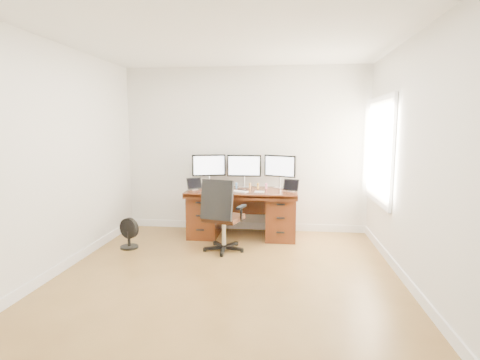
# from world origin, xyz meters

# --- Properties ---
(ground) EXTENTS (4.50, 4.50, 0.00)m
(ground) POSITION_xyz_m (0.00, 0.00, 0.00)
(ground) COLOR olive
(ground) RESTS_ON ground
(back_wall) EXTENTS (4.00, 0.10, 2.70)m
(back_wall) POSITION_xyz_m (0.00, 2.25, 1.35)
(back_wall) COLOR silver
(back_wall) RESTS_ON ground
(right_wall) EXTENTS (0.10, 4.50, 2.70)m
(right_wall) POSITION_xyz_m (2.00, 0.11, 1.35)
(right_wall) COLOR silver
(right_wall) RESTS_ON ground
(desk) EXTENTS (1.70, 0.80, 0.75)m
(desk) POSITION_xyz_m (0.00, 1.83, 0.40)
(desk) COLOR #502310
(desk) RESTS_ON ground
(office_chair) EXTENTS (0.67, 0.67, 1.03)m
(office_chair) POSITION_xyz_m (-0.20, 1.06, 0.34)
(office_chair) COLOR black
(office_chair) RESTS_ON ground
(floor_fan) EXTENTS (0.30, 0.26, 0.44)m
(floor_fan) POSITION_xyz_m (-1.55, 1.04, 0.21)
(floor_fan) COLOR black
(floor_fan) RESTS_ON ground
(monitor_left) EXTENTS (0.53, 0.21, 0.53)m
(monitor_left) POSITION_xyz_m (-0.58, 2.07, 1.09)
(monitor_left) COLOR silver
(monitor_left) RESTS_ON desk
(monitor_center) EXTENTS (0.55, 0.14, 0.53)m
(monitor_center) POSITION_xyz_m (0.00, 2.07, 1.09)
(monitor_center) COLOR silver
(monitor_center) RESTS_ON desk
(monitor_right) EXTENTS (0.51, 0.28, 0.53)m
(monitor_right) POSITION_xyz_m (0.58, 2.07, 1.09)
(monitor_right) COLOR silver
(monitor_right) RESTS_ON desk
(tablet_left) EXTENTS (0.23, 0.20, 0.19)m
(tablet_left) POSITION_xyz_m (-0.75, 1.75, 0.84)
(tablet_left) COLOR silver
(tablet_left) RESTS_ON desk
(tablet_right) EXTENTS (0.25, 0.15, 0.19)m
(tablet_right) POSITION_xyz_m (0.75, 1.75, 0.84)
(tablet_right) COLOR silver
(tablet_right) RESTS_ON desk
(keyboard) EXTENTS (0.28, 0.20, 0.01)m
(keyboard) POSITION_xyz_m (-0.02, 1.63, 0.76)
(keyboard) COLOR white
(keyboard) RESTS_ON desk
(trackpad) EXTENTS (0.15, 0.15, 0.01)m
(trackpad) POSITION_xyz_m (0.28, 1.63, 0.76)
(trackpad) COLOR silver
(trackpad) RESTS_ON desk
(drawing_tablet) EXTENTS (0.24, 0.17, 0.01)m
(drawing_tablet) POSITION_xyz_m (-0.28, 1.61, 0.76)
(drawing_tablet) COLOR black
(drawing_tablet) RESTS_ON desk
(phone) EXTENTS (0.15, 0.11, 0.01)m
(phone) POSITION_xyz_m (0.01, 1.80, 0.76)
(phone) COLOR black
(phone) RESTS_ON desk
(figurine_purple) EXTENTS (0.04, 0.04, 0.10)m
(figurine_purple) POSITION_xyz_m (-0.39, 1.95, 0.80)
(figurine_purple) COLOR #946EDE
(figurine_purple) RESTS_ON desk
(figurine_brown) EXTENTS (0.04, 0.04, 0.10)m
(figurine_brown) POSITION_xyz_m (-0.26, 1.95, 0.80)
(figurine_brown) COLOR olive
(figurine_brown) RESTS_ON desk
(figurine_blue) EXTENTS (0.04, 0.04, 0.10)m
(figurine_blue) POSITION_xyz_m (-0.11, 1.95, 0.80)
(figurine_blue) COLOR #5896D9
(figurine_blue) RESTS_ON desk
(figurine_yellow) EXTENTS (0.04, 0.04, 0.10)m
(figurine_yellow) POSITION_xyz_m (0.11, 1.95, 0.80)
(figurine_yellow) COLOR tan
(figurine_yellow) RESTS_ON desk
(figurine_orange) EXTENTS (0.04, 0.04, 0.10)m
(figurine_orange) POSITION_xyz_m (0.24, 1.95, 0.80)
(figurine_orange) COLOR gold
(figurine_orange) RESTS_ON desk
(figurine_pink) EXTENTS (0.04, 0.04, 0.10)m
(figurine_pink) POSITION_xyz_m (0.37, 1.95, 0.80)
(figurine_pink) COLOR pink
(figurine_pink) RESTS_ON desk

